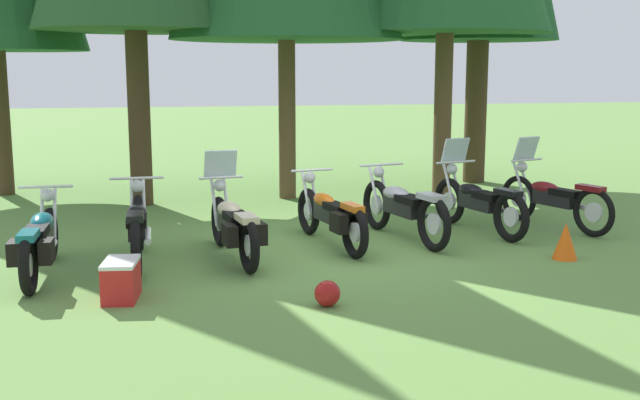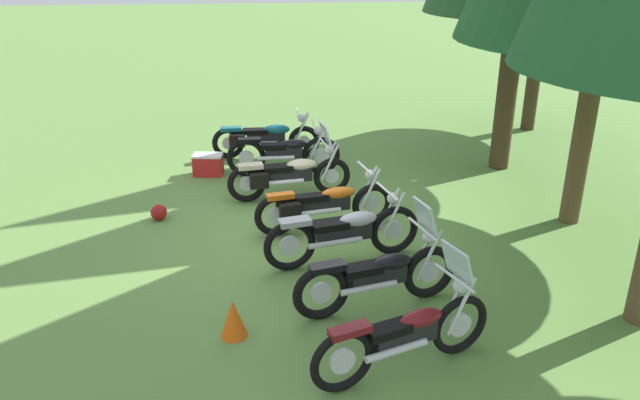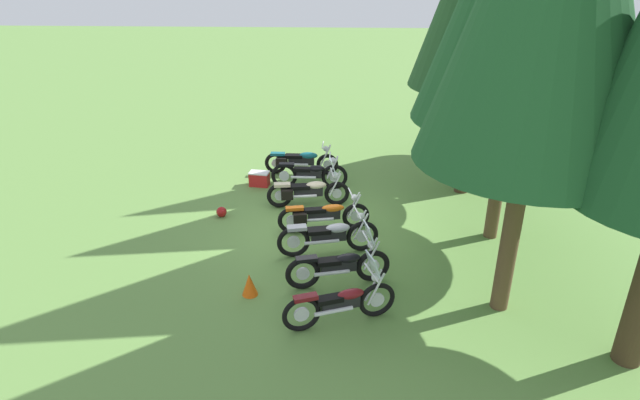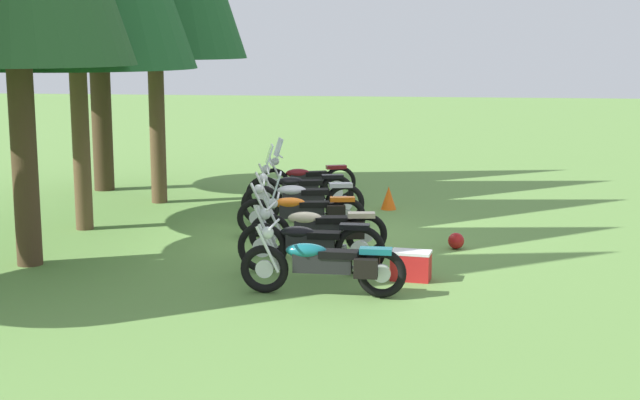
{
  "view_description": "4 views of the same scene",
  "coord_description": "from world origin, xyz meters",
  "px_view_note": "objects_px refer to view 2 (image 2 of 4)",
  "views": [
    {
      "loc": [
        -2.24,
        -10.1,
        2.45
      ],
      "look_at": [
        0.01,
        0.52,
        0.59
      ],
      "focal_mm": 43.47,
      "sensor_mm": 36.0,
      "label": 1
    },
    {
      "loc": [
        9.08,
        -0.82,
        4.31
      ],
      "look_at": [
        0.45,
        0.07,
        0.67
      ],
      "focal_mm": 34.7,
      "sensor_mm": 36.0,
      "label": 2
    },
    {
      "loc": [
        11.75,
        0.64,
        6.3
      ],
      "look_at": [
        -0.63,
        0.05,
        0.51
      ],
      "focal_mm": 29.7,
      "sensor_mm": 36.0,
      "label": 3
    },
    {
      "loc": [
        -15.64,
        -2.23,
        3.48
      ],
      "look_at": [
        -0.79,
        -0.26,
        0.82
      ],
      "focal_mm": 51.11,
      "sensor_mm": 36.0,
      "label": 4
    }
  ],
  "objects_px": {
    "traffic_cone": "(233,318)",
    "dropped_helmet": "(159,212)",
    "motorcycle_4": "(345,232)",
    "motorcycle_0": "(264,138)",
    "motorcycle_6": "(407,333)",
    "motorcycle_1": "(284,153)",
    "motorcycle_3": "(322,205)",
    "picnic_cooler": "(208,165)",
    "motorcycle_5": "(379,275)",
    "motorcycle_2": "(289,174)"
  },
  "relations": [
    {
      "from": "traffic_cone",
      "to": "dropped_helmet",
      "type": "relative_size",
      "value": 1.75
    },
    {
      "from": "motorcycle_4",
      "to": "traffic_cone",
      "type": "distance_m",
      "value": 2.31
    },
    {
      "from": "motorcycle_0",
      "to": "motorcycle_6",
      "type": "xyz_separation_m",
      "value": [
        7.34,
        1.37,
        0.03
      ]
    },
    {
      "from": "motorcycle_1",
      "to": "motorcycle_3",
      "type": "bearing_deg",
      "value": -79.53
    },
    {
      "from": "traffic_cone",
      "to": "motorcycle_1",
      "type": "bearing_deg",
      "value": 170.87
    },
    {
      "from": "motorcycle_1",
      "to": "picnic_cooler",
      "type": "relative_size",
      "value": 3.64
    },
    {
      "from": "motorcycle_0",
      "to": "motorcycle_4",
      "type": "relative_size",
      "value": 0.99
    },
    {
      "from": "motorcycle_4",
      "to": "motorcycle_5",
      "type": "distance_m",
      "value": 1.28
    },
    {
      "from": "picnic_cooler",
      "to": "traffic_cone",
      "type": "bearing_deg",
      "value": 6.64
    },
    {
      "from": "traffic_cone",
      "to": "dropped_helmet",
      "type": "bearing_deg",
      "value": -158.88
    },
    {
      "from": "motorcycle_0",
      "to": "motorcycle_1",
      "type": "xyz_separation_m",
      "value": [
        1.12,
        0.38,
        0.02
      ]
    },
    {
      "from": "picnic_cooler",
      "to": "motorcycle_4",
      "type": "bearing_deg",
      "value": 29.65
    },
    {
      "from": "motorcycle_6",
      "to": "motorcycle_1",
      "type": "bearing_deg",
      "value": 79.13
    },
    {
      "from": "motorcycle_0",
      "to": "motorcycle_6",
      "type": "bearing_deg",
      "value": -78.5
    },
    {
      "from": "motorcycle_4",
      "to": "motorcycle_5",
      "type": "height_order",
      "value": "motorcycle_5"
    },
    {
      "from": "motorcycle_2",
      "to": "dropped_helmet",
      "type": "bearing_deg",
      "value": -169.55
    },
    {
      "from": "motorcycle_1",
      "to": "motorcycle_6",
      "type": "bearing_deg",
      "value": -80.82
    },
    {
      "from": "motorcycle_3",
      "to": "dropped_helmet",
      "type": "distance_m",
      "value": 2.77
    },
    {
      "from": "picnic_cooler",
      "to": "motorcycle_2",
      "type": "bearing_deg",
      "value": 48.41
    },
    {
      "from": "motorcycle_0",
      "to": "picnic_cooler",
      "type": "height_order",
      "value": "motorcycle_0"
    },
    {
      "from": "motorcycle_3",
      "to": "motorcycle_1",
      "type": "bearing_deg",
      "value": 89.63
    },
    {
      "from": "motorcycle_0",
      "to": "motorcycle_1",
      "type": "distance_m",
      "value": 1.18
    },
    {
      "from": "motorcycle_6",
      "to": "motorcycle_0",
      "type": "bearing_deg",
      "value": 80.62
    },
    {
      "from": "motorcycle_3",
      "to": "traffic_cone",
      "type": "bearing_deg",
      "value": -126.45
    },
    {
      "from": "motorcycle_2",
      "to": "motorcycle_6",
      "type": "height_order",
      "value": "motorcycle_6"
    },
    {
      "from": "motorcycle_5",
      "to": "dropped_helmet",
      "type": "relative_size",
      "value": 7.95
    },
    {
      "from": "motorcycle_2",
      "to": "dropped_helmet",
      "type": "xyz_separation_m",
      "value": [
        0.75,
        -2.21,
        -0.33
      ]
    },
    {
      "from": "motorcycle_0",
      "to": "motorcycle_3",
      "type": "relative_size",
      "value": 1.01
    },
    {
      "from": "motorcycle_5",
      "to": "motorcycle_1",
      "type": "bearing_deg",
      "value": 86.69
    },
    {
      "from": "motorcycle_2",
      "to": "motorcycle_0",
      "type": "bearing_deg",
      "value": 91.36
    },
    {
      "from": "motorcycle_2",
      "to": "dropped_helmet",
      "type": "distance_m",
      "value": 2.36
    },
    {
      "from": "motorcycle_1",
      "to": "motorcycle_3",
      "type": "distance_m",
      "value": 2.65
    },
    {
      "from": "motorcycle_3",
      "to": "dropped_helmet",
      "type": "bearing_deg",
      "value": 155.55
    },
    {
      "from": "motorcycle_0",
      "to": "motorcycle_2",
      "type": "xyz_separation_m",
      "value": [
        2.33,
        0.39,
        0.02
      ]
    },
    {
      "from": "motorcycle_0",
      "to": "traffic_cone",
      "type": "xyz_separation_m",
      "value": [
        6.52,
        -0.49,
        -0.2
      ]
    },
    {
      "from": "motorcycle_3",
      "to": "motorcycle_6",
      "type": "height_order",
      "value": "motorcycle_6"
    },
    {
      "from": "motorcycle_0",
      "to": "motorcycle_2",
      "type": "bearing_deg",
      "value": -79.57
    },
    {
      "from": "motorcycle_3",
      "to": "motorcycle_4",
      "type": "bearing_deg",
      "value": -90.36
    },
    {
      "from": "motorcycle_4",
      "to": "motorcycle_0",
      "type": "bearing_deg",
      "value": 89.71
    },
    {
      "from": "motorcycle_2",
      "to": "motorcycle_5",
      "type": "height_order",
      "value": "motorcycle_5"
    },
    {
      "from": "motorcycle_0",
      "to": "traffic_cone",
      "type": "bearing_deg",
      "value": -93.41
    },
    {
      "from": "motorcycle_3",
      "to": "dropped_helmet",
      "type": "height_order",
      "value": "motorcycle_3"
    },
    {
      "from": "motorcycle_5",
      "to": "traffic_cone",
      "type": "relative_size",
      "value": 4.54
    },
    {
      "from": "motorcycle_0",
      "to": "motorcycle_6",
      "type": "distance_m",
      "value": 7.47
    },
    {
      "from": "motorcycle_0",
      "to": "motorcycle_6",
      "type": "height_order",
      "value": "motorcycle_6"
    },
    {
      "from": "dropped_helmet",
      "to": "motorcycle_4",
      "type": "bearing_deg",
      "value": 58.69
    },
    {
      "from": "motorcycle_4",
      "to": "dropped_helmet",
      "type": "xyz_separation_m",
      "value": [
        -1.75,
        -2.88,
        -0.34
      ]
    },
    {
      "from": "motorcycle_3",
      "to": "motorcycle_2",
      "type": "bearing_deg",
      "value": 97.57
    },
    {
      "from": "motorcycle_6",
      "to": "traffic_cone",
      "type": "height_order",
      "value": "motorcycle_6"
    },
    {
      "from": "motorcycle_2",
      "to": "picnic_cooler",
      "type": "bearing_deg",
      "value": 130.24
    }
  ]
}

